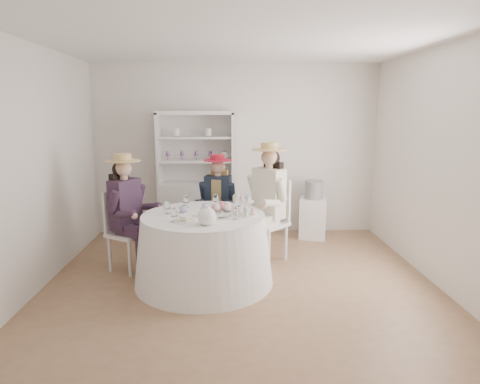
{
  "coord_description": "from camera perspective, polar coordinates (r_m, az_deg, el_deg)",
  "views": [
    {
      "loc": [
        -0.15,
        -4.44,
        1.97
      ],
      "look_at": [
        0.0,
        0.1,
        1.05
      ],
      "focal_mm": 30.0,
      "sensor_mm": 36.0,
      "label": 1
    }
  ],
  "objects": [
    {
      "name": "ground",
      "position": [
        4.85,
        0.04,
        -12.48
      ],
      "size": [
        4.5,
        4.5,
        0.0
      ],
      "primitive_type": "plane",
      "color": "brown",
      "rests_on": "ground"
    },
    {
      "name": "ceiling",
      "position": [
        4.5,
        0.04,
        20.8
      ],
      "size": [
        4.5,
        4.5,
        0.0
      ],
      "primitive_type": "plane",
      "rotation": [
        3.14,
        0.0,
        0.0
      ],
      "color": "white",
      "rests_on": "wall_back"
    },
    {
      "name": "wall_back",
      "position": [
        6.47,
        -0.56,
        5.94
      ],
      "size": [
        4.5,
        0.0,
        4.5
      ],
      "primitive_type": "plane",
      "rotation": [
        1.57,
        0.0,
        0.0
      ],
      "color": "silver",
      "rests_on": "ground"
    },
    {
      "name": "wall_front",
      "position": [
        2.52,
        1.57,
        -2.76
      ],
      "size": [
        4.5,
        0.0,
        4.5
      ],
      "primitive_type": "plane",
      "rotation": [
        -1.57,
        0.0,
        0.0
      ],
      "color": "silver",
      "rests_on": "ground"
    },
    {
      "name": "wall_left",
      "position": [
        4.95,
        -27.03,
        3.01
      ],
      "size": [
        0.0,
        4.5,
        4.5
      ],
      "primitive_type": "plane",
      "rotation": [
        1.57,
        0.0,
        1.57
      ],
      "color": "silver",
      "rests_on": "ground"
    },
    {
      "name": "wall_right",
      "position": [
        5.08,
        26.36,
        3.26
      ],
      "size": [
        0.0,
        4.5,
        4.5
      ],
      "primitive_type": "plane",
      "rotation": [
        1.57,
        0.0,
        -1.57
      ],
      "color": "silver",
      "rests_on": "ground"
    },
    {
      "name": "tea_table",
      "position": [
        4.72,
        -5.15,
        -7.99
      ],
      "size": [
        1.61,
        1.61,
        0.81
      ],
      "rotation": [
        0.0,
        0.0,
        0.19
      ],
      "color": "white",
      "rests_on": "ground"
    },
    {
      "name": "hutch",
      "position": [
        6.34,
        -6.12,
        -0.17
      ],
      "size": [
        1.21,
        0.55,
        1.97
      ],
      "rotation": [
        0.0,
        0.0,
        0.1
      ],
      "color": "silver",
      "rests_on": "ground"
    },
    {
      "name": "side_table",
      "position": [
        6.44,
        10.3,
        -3.64
      ],
      "size": [
        0.49,
        0.49,
        0.63
      ],
      "primitive_type": "cube",
      "rotation": [
        0.0,
        0.0,
        -0.24
      ],
      "color": "silver",
      "rests_on": "ground"
    },
    {
      "name": "hatbox",
      "position": [
        6.33,
        10.45,
        0.34
      ],
      "size": [
        0.33,
        0.33,
        0.28
      ],
      "primitive_type": "cylinder",
      "rotation": [
        0.0,
        0.0,
        -0.2
      ],
      "color": "black",
      "rests_on": "side_table"
    },
    {
      "name": "guest_left",
      "position": [
        5.11,
        -15.79,
        -1.92
      ],
      "size": [
        0.63,
        0.58,
        1.47
      ],
      "rotation": [
        0.0,
        0.0,
        1.03
      ],
      "color": "silver",
      "rests_on": "ground"
    },
    {
      "name": "guest_mid",
      "position": [
        5.59,
        -3.18,
        -0.82
      ],
      "size": [
        0.52,
        0.55,
        1.38
      ],
      "rotation": [
        0.0,
        0.0,
        -0.23
      ],
      "color": "silver",
      "rests_on": "ground"
    },
    {
      "name": "guest_right",
      "position": [
        5.23,
        3.92,
        -0.5
      ],
      "size": [
        0.67,
        0.67,
        1.58
      ],
      "rotation": [
        0.0,
        0.0,
        -0.8
      ],
      "color": "silver",
      "rests_on": "ground"
    },
    {
      "name": "spare_chair",
      "position": [
        5.8,
        -2.81,
        -2.99
      ],
      "size": [
        0.57,
        0.57,
        0.98
      ],
      "rotation": [
        0.0,
        0.0,
        2.42
      ],
      "color": "silver",
      "rests_on": "ground"
    },
    {
      "name": "teacup_a",
      "position": [
        4.7,
        -8.07,
        -2.48
      ],
      "size": [
        0.1,
        0.1,
        0.07
      ],
      "primitive_type": "imported",
      "rotation": [
        0.0,
        0.0,
        -0.09
      ],
      "color": "white",
      "rests_on": "tea_table"
    },
    {
      "name": "teacup_b",
      "position": [
        4.85,
        -5.1,
        -2.07
      ],
      "size": [
        0.07,
        0.07,
        0.06
      ],
      "primitive_type": "imported",
      "rotation": [
        0.0,
        0.0,
        -0.14
      ],
      "color": "white",
      "rests_on": "tea_table"
    },
    {
      "name": "teacup_c",
      "position": [
        4.77,
        -2.25,
        -2.23
      ],
      "size": [
        0.09,
        0.09,
        0.06
      ],
      "primitive_type": "imported",
      "rotation": [
        0.0,
        0.0,
        0.07
      ],
      "color": "white",
      "rests_on": "tea_table"
    },
    {
      "name": "flower_bowl",
      "position": [
        4.48,
        -2.68,
        -3.15
      ],
      "size": [
        0.3,
        0.3,
        0.06
      ],
      "primitive_type": "imported",
      "rotation": [
        0.0,
        0.0,
        0.29
      ],
      "color": "white",
      "rests_on": "tea_table"
    },
    {
      "name": "flower_arrangement",
      "position": [
        4.55,
        -2.87,
        -2.11
      ],
      "size": [
        0.2,
        0.19,
        0.07
      ],
      "rotation": [
        0.0,
        0.0,
        -0.37
      ],
      "color": "#D66B7A",
      "rests_on": "tea_table"
    },
    {
      "name": "table_teapot",
      "position": [
        4.17,
        -4.68,
        -3.5
      ],
      "size": [
        0.27,
        0.19,
        0.21
      ],
      "rotation": [
        0.0,
        0.0,
        -0.21
      ],
      "color": "white",
      "rests_on": "tea_table"
    },
    {
      "name": "sandwich_plate",
      "position": [
        4.33,
        -7.96,
        -4.01
      ],
      "size": [
        0.23,
        0.23,
        0.05
      ],
      "rotation": [
        0.0,
        0.0,
        -0.19
      ],
      "color": "white",
      "rests_on": "tea_table"
    },
    {
      "name": "cupcake_stand",
      "position": [
        4.53,
        0.85,
        -2.3
      ],
      "size": [
        0.24,
        0.24,
        0.23
      ],
      "rotation": [
        0.0,
        0.0,
        -0.25
      ],
      "color": "white",
      "rests_on": "tea_table"
    },
    {
      "name": "stemware_set",
      "position": [
        4.58,
        -5.26,
        -2.29
      ],
      "size": [
        0.89,
        0.89,
        0.15
      ],
      "color": "white",
      "rests_on": "tea_table"
    }
  ]
}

